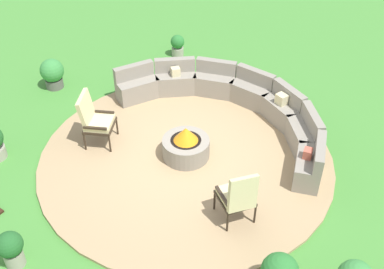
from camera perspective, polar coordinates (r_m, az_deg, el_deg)
The scene contains 9 objects.
ground_plane at distance 9.04m, azimuth -0.74°, elevation -2.88°, with size 24.00×24.00×0.00m, color #478C38.
patio_circle at distance 9.02m, azimuth -0.74°, elevation -2.74°, with size 5.61×5.61×0.06m, color tan.
fire_pit at distance 8.84m, azimuth -0.75°, elevation -1.35°, with size 0.90×0.90×0.67m.
curved_stone_bench at distance 9.89m, azimuth 5.33°, elevation 3.72°, with size 4.95×2.24×0.78m.
lounge_chair_front_left at distance 9.19m, azimuth -11.82°, elevation 1.92°, with size 0.77×0.79×1.10m.
lounge_chair_front_right at distance 7.49m, azimuth 5.63°, elevation -7.44°, with size 0.75×0.76×1.05m.
potted_plant_2 at distance 7.56m, azimuth -21.23°, elevation -12.82°, with size 0.40×0.40×0.66m.
potted_plant_4 at distance 12.30m, azimuth -1.77°, elevation 10.86°, with size 0.35×0.35×0.58m.
potted_plant_5 at distance 11.37m, azimuth -16.66°, elevation 7.24°, with size 0.55×0.55×0.72m.
Camera 1 is at (4.05, -5.50, 5.93)m, focal length 43.73 mm.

